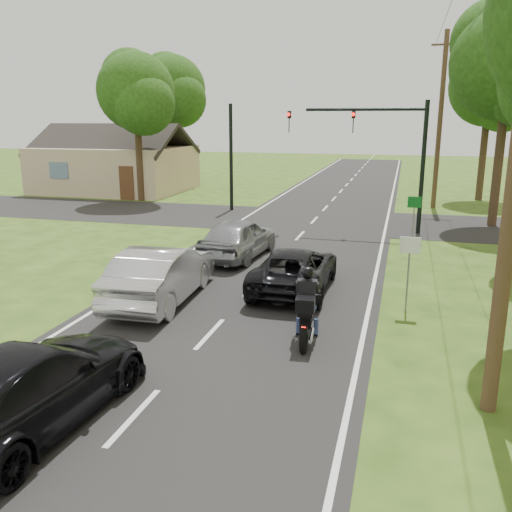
{
  "coord_description": "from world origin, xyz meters",
  "views": [
    {
      "loc": [
        4.43,
        -11.84,
        5.24
      ],
      "look_at": [
        0.37,
        3.0,
        1.3
      ],
      "focal_mm": 38.0,
      "sensor_mm": 36.0,
      "label": 1
    }
  ],
  "objects_px": {
    "sign_white": "(409,256)",
    "motorcycle_rider": "(307,312)",
    "silver_suv": "(238,237)",
    "silver_sedan": "(161,274)",
    "sign_green": "(414,209)",
    "dark_suv": "(295,269)",
    "utility_pole_far": "(440,120)",
    "dark_car_behind": "(29,386)",
    "traffic_signal": "(382,142)"
  },
  "relations": [
    {
      "from": "silver_sedan",
      "to": "traffic_signal",
      "type": "xyz_separation_m",
      "value": [
        5.55,
        11.97,
        3.3
      ]
    },
    {
      "from": "utility_pole_far",
      "to": "silver_suv",
      "type": "bearing_deg",
      "value": -118.14
    },
    {
      "from": "silver_sedan",
      "to": "sign_green",
      "type": "distance_m",
      "value": 11.46
    },
    {
      "from": "sign_green",
      "to": "dark_car_behind",
      "type": "bearing_deg",
      "value": -112.4
    },
    {
      "from": "dark_suv",
      "to": "sign_white",
      "type": "bearing_deg",
      "value": 161.25
    },
    {
      "from": "silver_suv",
      "to": "silver_sedan",
      "type": "bearing_deg",
      "value": 88.31
    },
    {
      "from": "dark_car_behind",
      "to": "traffic_signal",
      "type": "xyz_separation_m",
      "value": [
        4.91,
        18.71,
        3.37
      ]
    },
    {
      "from": "dark_suv",
      "to": "sign_white",
      "type": "xyz_separation_m",
      "value": [
        3.38,
        -1.13,
        0.92
      ]
    },
    {
      "from": "dark_car_behind",
      "to": "motorcycle_rider",
      "type": "bearing_deg",
      "value": -124.95
    },
    {
      "from": "sign_white",
      "to": "motorcycle_rider",
      "type": "bearing_deg",
      "value": -130.09
    },
    {
      "from": "sign_white",
      "to": "dark_car_behind",
      "type": "bearing_deg",
      "value": -129.18
    },
    {
      "from": "motorcycle_rider",
      "to": "dark_car_behind",
      "type": "relative_size",
      "value": 0.42
    },
    {
      "from": "silver_sedan",
      "to": "motorcycle_rider",
      "type": "bearing_deg",
      "value": 155.63
    },
    {
      "from": "dark_suv",
      "to": "dark_car_behind",
      "type": "distance_m",
      "value": 9.29
    },
    {
      "from": "dark_car_behind",
      "to": "sign_green",
      "type": "relative_size",
      "value": 2.43
    },
    {
      "from": "dark_suv",
      "to": "sign_green",
      "type": "relative_size",
      "value": 2.24
    },
    {
      "from": "silver_sedan",
      "to": "silver_suv",
      "type": "distance_m",
      "value": 5.52
    },
    {
      "from": "silver_suv",
      "to": "traffic_signal",
      "type": "xyz_separation_m",
      "value": [
        4.89,
        6.5,
        3.35
      ]
    },
    {
      "from": "dark_suv",
      "to": "utility_pole_far",
      "type": "distance_m",
      "value": 19.06
    },
    {
      "from": "utility_pole_far",
      "to": "traffic_signal",
      "type": "bearing_deg",
      "value": -109.68
    },
    {
      "from": "traffic_signal",
      "to": "silver_suv",
      "type": "bearing_deg",
      "value": -126.99
    },
    {
      "from": "motorcycle_rider",
      "to": "silver_sedan",
      "type": "height_order",
      "value": "motorcycle_rider"
    },
    {
      "from": "dark_suv",
      "to": "utility_pole_far",
      "type": "height_order",
      "value": "utility_pole_far"
    },
    {
      "from": "sign_green",
      "to": "dark_suv",
      "type": "bearing_deg",
      "value": -117.52
    },
    {
      "from": "sign_green",
      "to": "silver_sedan",
      "type": "bearing_deg",
      "value": -128.46
    },
    {
      "from": "motorcycle_rider",
      "to": "silver_suv",
      "type": "bearing_deg",
      "value": 113.09
    },
    {
      "from": "sign_white",
      "to": "sign_green",
      "type": "height_order",
      "value": "same"
    },
    {
      "from": "silver_sedan",
      "to": "sign_green",
      "type": "height_order",
      "value": "sign_green"
    },
    {
      "from": "dark_suv",
      "to": "motorcycle_rider",
      "type": "bearing_deg",
      "value": 105.1
    },
    {
      "from": "silver_suv",
      "to": "utility_pole_far",
      "type": "height_order",
      "value": "utility_pole_far"
    },
    {
      "from": "dark_suv",
      "to": "traffic_signal",
      "type": "height_order",
      "value": "traffic_signal"
    },
    {
      "from": "dark_car_behind",
      "to": "silver_sedan",
      "type": "bearing_deg",
      "value": -80.83
    },
    {
      "from": "silver_suv",
      "to": "sign_green",
      "type": "xyz_separation_m",
      "value": [
        6.46,
        3.48,
        0.81
      ]
    },
    {
      "from": "utility_pole_far",
      "to": "sign_white",
      "type": "xyz_separation_m",
      "value": [
        -1.5,
        -19.02,
        -3.49
      ]
    },
    {
      "from": "traffic_signal",
      "to": "sign_green",
      "type": "distance_m",
      "value": 4.24
    },
    {
      "from": "silver_suv",
      "to": "traffic_signal",
      "type": "height_order",
      "value": "traffic_signal"
    },
    {
      "from": "dark_suv",
      "to": "silver_suv",
      "type": "bearing_deg",
      "value": -49.81
    },
    {
      "from": "utility_pole_far",
      "to": "motorcycle_rider",
      "type": "bearing_deg",
      "value": -99.94
    },
    {
      "from": "traffic_signal",
      "to": "utility_pole_far",
      "type": "xyz_separation_m",
      "value": [
        2.86,
        8.0,
        0.95
      ]
    },
    {
      "from": "motorcycle_rider",
      "to": "sign_white",
      "type": "bearing_deg",
      "value": 44.55
    },
    {
      "from": "utility_pole_far",
      "to": "dark_suv",
      "type": "bearing_deg",
      "value": -105.25
    },
    {
      "from": "motorcycle_rider",
      "to": "utility_pole_far",
      "type": "height_order",
      "value": "utility_pole_far"
    },
    {
      "from": "dark_car_behind",
      "to": "utility_pole_far",
      "type": "relative_size",
      "value": 0.52
    },
    {
      "from": "traffic_signal",
      "to": "sign_white",
      "type": "height_order",
      "value": "traffic_signal"
    },
    {
      "from": "silver_sedan",
      "to": "utility_pole_far",
      "type": "xyz_separation_m",
      "value": [
        8.41,
        19.98,
        4.25
      ]
    },
    {
      "from": "traffic_signal",
      "to": "sign_green",
      "type": "relative_size",
      "value": 3.0
    },
    {
      "from": "dark_car_behind",
      "to": "silver_suv",
      "type": "bearing_deg",
      "value": -86.36
    },
    {
      "from": "sign_white",
      "to": "sign_green",
      "type": "relative_size",
      "value": 1.0
    },
    {
      "from": "silver_sedan",
      "to": "dark_car_behind",
      "type": "xyz_separation_m",
      "value": [
        0.64,
        -6.74,
        -0.07
      ]
    },
    {
      "from": "sign_green",
      "to": "sign_white",
      "type": "bearing_deg",
      "value": -91.43
    }
  ]
}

